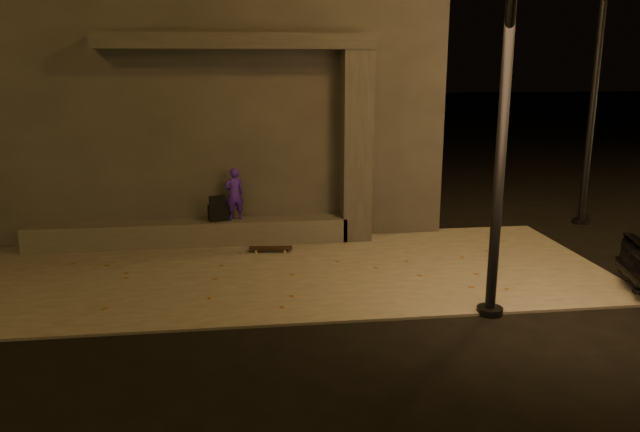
{
  "coord_description": "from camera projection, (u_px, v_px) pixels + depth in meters",
  "views": [
    {
      "loc": [
        -0.53,
        -7.89,
        3.44
      ],
      "look_at": [
        0.77,
        2.0,
        0.95
      ],
      "focal_mm": 35.0,
      "sensor_mm": 36.0,
      "label": 1
    }
  ],
  "objects": [
    {
      "name": "backpack",
      "position": [
        218.0,
        211.0,
        11.81
      ],
      "size": [
        0.4,
        0.3,
        0.5
      ],
      "rotation": [
        0.0,
        0.0,
        0.22
      ],
      "color": "black",
      "rests_on": "ledge"
    },
    {
      "name": "column",
      "position": [
        356.0,
        147.0,
        11.86
      ],
      "size": [
        0.55,
        0.55,
        3.6
      ],
      "primitive_type": "cube",
      "color": "#3A3734",
      "rests_on": "sidewalk"
    },
    {
      "name": "ground",
      "position": [
        283.0,
        321.0,
        8.49
      ],
      "size": [
        120.0,
        120.0,
        0.0
      ],
      "primitive_type": "plane",
      "color": "black",
      "rests_on": "ground"
    },
    {
      "name": "ledge",
      "position": [
        190.0,
        233.0,
        11.84
      ],
      "size": [
        6.0,
        0.55,
        0.45
      ],
      "primitive_type": "cube",
      "color": "#524F4A",
      "rests_on": "sidewalk"
    },
    {
      "name": "skateboarder",
      "position": [
        234.0,
        194.0,
        11.77
      ],
      "size": [
        0.42,
        0.34,
        1.01
      ],
      "primitive_type": "imported",
      "rotation": [
        0.0,
        0.0,
        3.46
      ],
      "color": "#3D1BB1",
      "rests_on": "ledge"
    },
    {
      "name": "sidewalk",
      "position": [
        274.0,
        271.0,
        10.4
      ],
      "size": [
        11.0,
        4.4,
        0.04
      ],
      "primitive_type": "cube",
      "color": "#625F57",
      "rests_on": "ground"
    },
    {
      "name": "skateboard",
      "position": [
        271.0,
        248.0,
        11.39
      ],
      "size": [
        0.8,
        0.28,
        0.09
      ],
      "rotation": [
        0.0,
        0.0,
        -0.1
      ],
      "color": "black",
      "rests_on": "sidewalk"
    },
    {
      "name": "canopy",
      "position": [
        237.0,
        41.0,
        11.16
      ],
      "size": [
        5.0,
        0.7,
        0.28
      ],
      "primitive_type": "cube",
      "color": "#3A3734",
      "rests_on": "column"
    },
    {
      "name": "street_lamp_0",
      "position": [
        511.0,
        12.0,
        7.74
      ],
      "size": [
        0.36,
        0.36,
        7.08
      ],
      "color": "black",
      "rests_on": "ground"
    },
    {
      "name": "street_lamp_2",
      "position": [
        600.0,
        35.0,
        12.63
      ],
      "size": [
        0.36,
        0.36,
        6.93
      ],
      "color": "black",
      "rests_on": "ground"
    },
    {
      "name": "building",
      "position": [
        216.0,
        99.0,
        13.97
      ],
      "size": [
        9.0,
        5.1,
        5.22
      ],
      "color": "#3A3734",
      "rests_on": "ground"
    }
  ]
}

